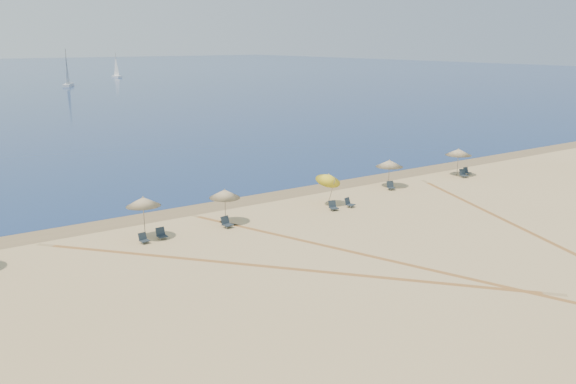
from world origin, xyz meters
The scene contains 18 objects.
ground centered at (0.00, 0.00, 0.00)m, with size 160.00×160.00×0.00m, color tan.
wet_sand centered at (0.00, 24.00, 0.00)m, with size 500.00×500.00×0.00m, color olive.
umbrella_1 centered at (-10.81, 19.72, 2.31)m, with size 2.10×2.11×2.65m.
umbrella_2 centered at (-5.23, 19.74, 1.99)m, with size 2.04×2.05×2.33m.
umbrella_3 centered at (3.16, 19.37, 2.04)m, with size 1.85×1.92×2.64m.
umbrella_4 centered at (10.85, 21.06, 1.94)m, with size 2.25×2.25×2.28m.
umbrella_5 centered at (18.94, 20.72, 2.09)m, with size 2.32×2.32×2.43m.
chair_1 centered at (-11.23, 18.91, 0.27)m, with size 0.57×0.65×0.61m.
chair_2 centered at (-10.03, 19.08, 0.30)m, with size 0.56×0.66×0.68m.
chair_3 centered at (-5.65, 18.83, 0.31)m, with size 0.69×0.78×0.71m.
chair_4 centered at (2.58, 18.09, 0.30)m, with size 0.68×0.75×0.67m.
chair_5 centered at (4.06, 18.09, 0.30)m, with size 0.72×0.79×0.67m.
chair_6 centered at (10.24, 20.18, 0.30)m, with size 0.77×0.82×0.68m.
chair_7 centered at (18.70, 19.81, 0.32)m, with size 0.72×0.80×0.72m.
chair_8 centered at (19.92, 20.44, 0.28)m, with size 0.56×0.65×0.64m.
sailboat_1 centered at (43.93, 181.68, 2.36)m, with size 1.69×5.31×7.79m.
sailboat_2 centered at (19.91, 150.10, 2.91)m, with size 4.33×6.53×9.63m.
tire_tracks centered at (0.37, 9.34, 0.00)m, with size 55.12×42.48×0.00m.
Camera 1 is at (-23.55, -14.07, 11.75)m, focal length 37.60 mm.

